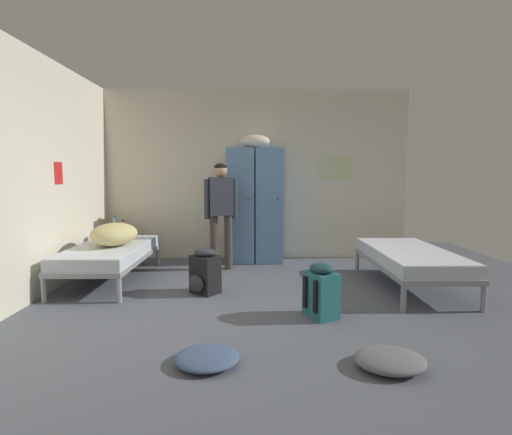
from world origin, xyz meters
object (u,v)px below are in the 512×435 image
at_px(bed_right, 410,258).
at_px(clothes_pile_denim, 207,358).
at_px(person_traveler, 221,206).
at_px(lotion_bottle, 123,224).
at_px(bed_left_rear, 110,253).
at_px(locker_bank, 255,203).
at_px(bedding_heap, 114,234).
at_px(shelf_unit, 120,241).
at_px(backpack_teal, 322,292).
at_px(clothes_pile_grey, 390,360).
at_px(backpack_black, 205,272).
at_px(water_bottle, 115,222).

relative_size(bed_right, clothes_pile_denim, 3.85).
bearing_deg(clothes_pile_denim, bed_right, 41.19).
bearing_deg(person_traveler, lotion_bottle, 164.04).
distance_m(bed_left_rear, clothes_pile_denim, 2.87).
xyz_separation_m(locker_bank, bed_right, (1.96, -1.55, -0.59)).
relative_size(locker_bank, bedding_heap, 2.64).
xyz_separation_m(shelf_unit, backpack_teal, (2.86, -2.54, -0.09)).
distance_m(lotion_bottle, clothes_pile_denim, 3.95).
height_order(bedding_heap, clothes_pile_denim, bedding_heap).
relative_size(locker_bank, person_traveler, 1.30).
bearing_deg(person_traveler, locker_bank, 48.12).
height_order(bed_right, bedding_heap, bedding_heap).
height_order(locker_bank, clothes_pile_grey, locker_bank).
bearing_deg(person_traveler, backpack_black, -95.05).
distance_m(bedding_heap, clothes_pile_grey, 3.82).
bearing_deg(clothes_pile_grey, shelf_unit, 131.44).
bearing_deg(lotion_bottle, backpack_black, -47.87).
xyz_separation_m(person_traveler, backpack_black, (-0.11, -1.21, -0.70)).
height_order(person_traveler, clothes_pile_denim, person_traveler).
xyz_separation_m(backpack_teal, backpack_black, (-1.28, 0.82, 0.00)).
xyz_separation_m(shelf_unit, water_bottle, (-0.08, 0.02, 0.31)).
relative_size(bed_right, backpack_teal, 3.45).
xyz_separation_m(shelf_unit, bed_right, (4.16, -1.49, 0.04)).
distance_m(locker_bank, backpack_black, 2.01).
height_order(shelf_unit, clothes_pile_denim, shelf_unit).
bearing_deg(locker_bank, water_bottle, -178.87).
bearing_deg(shelf_unit, lotion_bottle, -29.74).
bearing_deg(bedding_heap, locker_bank, 32.87).
bearing_deg(backpack_black, bedding_heap, 156.14).
relative_size(shelf_unit, backpack_black, 1.04).
bearing_deg(clothes_pile_denim, bedding_heap, 122.30).
distance_m(bed_right, person_traveler, 2.72).
xyz_separation_m(water_bottle, lotion_bottle, (0.15, -0.06, -0.03)).
xyz_separation_m(shelf_unit, clothes_pile_denim, (1.82, -3.53, -0.30)).
relative_size(locker_bank, lotion_bottle, 15.00).
height_order(locker_bank, shelf_unit, locker_bank).
bearing_deg(person_traveler, water_bottle, 163.53).
distance_m(bed_left_rear, lotion_bottle, 1.15).
bearing_deg(bed_right, water_bottle, 160.45).
bearing_deg(bed_left_rear, backpack_black, -22.96).
relative_size(bed_left_rear, bedding_heap, 2.42).
bearing_deg(clothes_pile_denim, water_bottle, 118.14).
xyz_separation_m(locker_bank, water_bottle, (-2.28, -0.05, -0.31)).
xyz_separation_m(locker_bank, clothes_pile_denim, (-0.38, -3.60, -0.92)).
distance_m(bed_left_rear, backpack_black, 1.46).
height_order(bed_left_rear, clothes_pile_grey, bed_left_rear).
xyz_separation_m(bed_left_rear, lotion_bottle, (-0.18, 1.11, 0.25)).
distance_m(lotion_bottle, backpack_teal, 3.76).
bearing_deg(water_bottle, bed_right, -19.55).
height_order(bedding_heap, lotion_bottle, bedding_heap).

